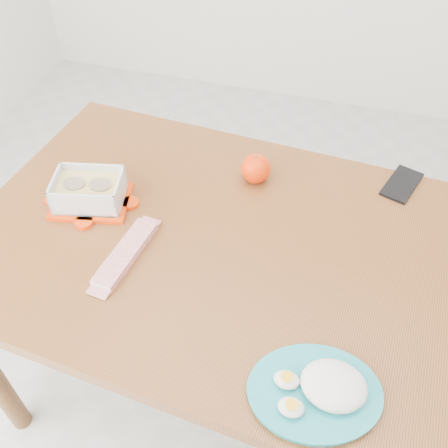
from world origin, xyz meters
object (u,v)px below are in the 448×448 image
(rice_plate, at_px, (321,389))
(smartphone, at_px, (402,184))
(orange_fruit, at_px, (256,169))
(food_container, at_px, (89,191))
(dining_table, at_px, (224,264))

(rice_plate, distance_m, smartphone, 0.68)
(orange_fruit, bearing_deg, food_container, -151.45)
(food_container, height_order, orange_fruit, food_container)
(rice_plate, height_order, smartphone, rice_plate)
(food_container, xyz_separation_m, orange_fruit, (0.39, 0.21, -0.00))
(dining_table, relative_size, rice_plate, 4.35)
(food_container, bearing_deg, rice_plate, -41.26)
(food_container, distance_m, smartphone, 0.85)
(dining_table, height_order, food_container, food_container)
(dining_table, xyz_separation_m, rice_plate, (0.29, -0.33, 0.11))
(rice_plate, bearing_deg, orange_fruit, 100.41)
(dining_table, xyz_separation_m, smartphone, (0.41, 0.34, 0.09))
(dining_table, distance_m, food_container, 0.40)
(orange_fruit, xyz_separation_m, smartphone, (0.39, 0.09, -0.04))
(orange_fruit, relative_size, rice_plate, 0.26)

